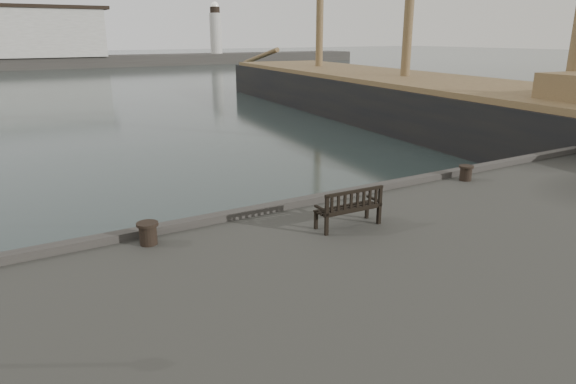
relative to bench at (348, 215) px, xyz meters
name	(u,v)px	position (x,y,z in m)	size (l,w,h in m)	color
ground	(289,261)	(-0.38, 2.01, -1.85)	(400.00, 400.00, 0.00)	black
bench	(348,215)	(0.00, 0.00, 0.00)	(1.57, 0.59, 0.89)	black
bollard_left	(148,233)	(-4.21, 1.34, -0.05)	(0.45, 0.45, 0.48)	black
bollard_right	(466,173)	(5.42, 1.29, -0.06)	(0.43, 0.43, 0.45)	black
tall_ship_main	(403,108)	(18.77, 18.14, -1.00)	(14.45, 46.45, 34.27)	black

